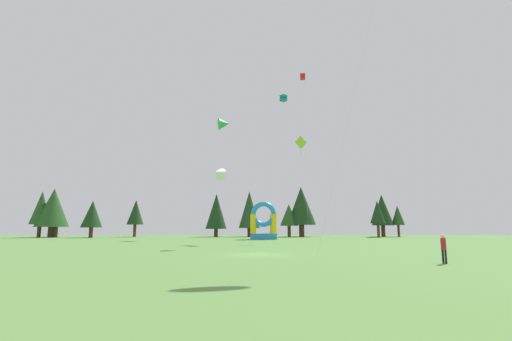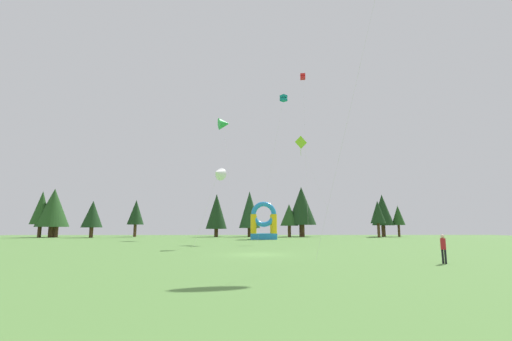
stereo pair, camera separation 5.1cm
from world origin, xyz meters
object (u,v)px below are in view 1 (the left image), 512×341
kite_teal_box (283,99)px  inflatable_blue_arch (263,225)px  kite_green_delta (224,124)px  kite_lime_diamond (300,144)px  kite_red_box (303,77)px  person_left_edge (444,246)px  kite_white_delta (218,173)px

kite_teal_box → inflatable_blue_arch: (-3.02, 6.05, -19.94)m
kite_green_delta → kite_lime_diamond: size_ratio=1.55×
kite_teal_box → inflatable_blue_arch: 21.05m
kite_red_box → inflatable_blue_arch: (-6.37, 4.81, -24.12)m
kite_green_delta → person_left_edge: size_ratio=13.10×
kite_white_delta → kite_lime_diamond: 16.80m
kite_lime_diamond → inflatable_blue_arch: kite_lime_diamond is taller
kite_red_box → inflatable_blue_arch: size_ratio=4.35×
kite_teal_box → person_left_edge: 39.03m
person_left_edge → inflatable_blue_arch: 39.31m
kite_red_box → person_left_edge: 42.07m
kite_red_box → kite_green_delta: bearing=146.6°
kite_white_delta → person_left_edge: bearing=-45.8°
kite_green_delta → inflatable_blue_arch: 20.50m
person_left_edge → kite_green_delta: bearing=167.5°
kite_white_delta → person_left_edge: size_ratio=4.92×
kite_red_box → kite_white_delta: kite_red_box is taller
kite_lime_diamond → kite_green_delta: bearing=127.8°
kite_red_box → kite_green_delta: size_ratio=1.21×
inflatable_blue_arch → kite_green_delta: bearing=150.0°
kite_green_delta → kite_lime_diamond: (11.96, -15.42, -7.44)m
kite_red_box → person_left_edge: bearing=-85.2°
kite_teal_box → kite_white_delta: bearing=-116.9°
kite_red_box → inflatable_blue_arch: 25.41m
kite_green_delta → kite_white_delta: kite_green_delta is taller
inflatable_blue_arch → kite_lime_diamond: bearing=-67.0°
kite_teal_box → person_left_edge: kite_teal_box is taller
kite_teal_box → kite_green_delta: 14.45m
kite_green_delta → person_left_edge: bearing=-68.9°
kite_red_box → kite_white_delta: size_ratio=3.22×
kite_teal_box → kite_lime_diamond: kite_teal_box is taller
kite_teal_box → kite_white_delta: size_ratio=2.72×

